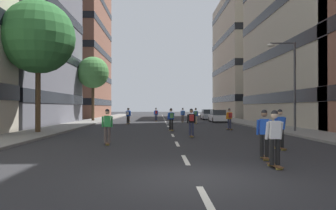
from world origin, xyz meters
The scene contains 23 objects.
ground_plane centered at (0.00, 30.42, 0.00)m, with size 182.53×182.53×0.00m, color #28282B.
sidewalk_left centered at (-9.37, 34.22, 0.07)m, with size 3.35×83.66×0.14m, color gray.
sidewalk_right centered at (9.37, 34.22, 0.07)m, with size 3.35×83.66×0.14m, color gray.
lane_markings centered at (0.00, 33.00, 0.00)m, with size 0.16×72.20×0.01m.
building_left_far centered at (-19.15, 52.50, 13.79)m, with size 16.33×19.15×27.40m.
building_right_far centered at (19.15, 52.50, 11.29)m, with size 16.33×21.17×22.40m.
parked_car_near centered at (6.50, 32.06, 0.70)m, with size 1.82×4.40×1.52m.
parked_car_mid centered at (6.50, 40.25, 0.70)m, with size 1.82×4.40×1.52m.
street_tree_near centered at (-9.37, 14.54, 6.76)m, with size 5.10×5.10×9.19m.
street_tree_mid centered at (-9.37, 33.85, 6.30)m, with size 4.07×4.07×8.23m.
streetlamp_right centered at (8.67, 15.03, 4.14)m, with size 2.13×0.30×6.50m.
skater_0 centered at (4.91, 18.14, 1.02)m, with size 0.57×0.92×1.78m.
skater_1 centered at (4.38, 5.63, 0.98)m, with size 0.55×0.92×1.78m.
skater_2 centered at (3.25, 27.94, 1.02)m, with size 0.57×0.92×1.78m.
skater_3 centered at (1.12, 11.83, 1.02)m, with size 0.53×0.90×1.78m.
skater_4 centered at (2.83, 3.02, 0.98)m, with size 0.56×0.92×1.78m.
skater_5 centered at (2.61, 1.37, 0.98)m, with size 0.54×0.91×1.78m.
skater_6 centered at (-4.69, 33.00, 0.98)m, with size 0.57×0.92×1.78m.
skater_7 centered at (-3.49, 7.74, 0.98)m, with size 0.56×0.92×1.78m.
skater_8 centered at (0.07, 17.31, 1.02)m, with size 0.57×0.92×1.78m.
skater_9 centered at (-4.26, 27.29, 1.02)m, with size 0.57×0.92×1.78m.
skater_10 centered at (2.08, 31.64, 1.02)m, with size 0.55×0.91×1.78m.
skater_11 centered at (-1.22, 34.17, 1.02)m, with size 0.56×0.92×1.78m.
Camera 1 is at (-0.97, -8.56, 1.87)m, focal length 34.97 mm.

